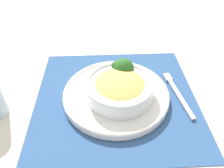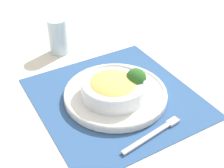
# 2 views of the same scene
# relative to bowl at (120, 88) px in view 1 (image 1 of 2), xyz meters

# --- Properties ---
(ground_plane) EXTENTS (4.00, 4.00, 0.00)m
(ground_plane) POSITION_rel_bowl_xyz_m (-0.01, 0.01, -0.05)
(ground_plane) COLOR beige
(placemat) EXTENTS (0.46, 0.44, 0.00)m
(placemat) POSITION_rel_bowl_xyz_m (-0.01, 0.01, -0.05)
(placemat) COLOR #2D5184
(placemat) RESTS_ON ground_plane
(plate) EXTENTS (0.29, 0.29, 0.02)m
(plate) POSITION_rel_bowl_xyz_m (-0.01, 0.01, -0.03)
(plate) COLOR white
(plate) RESTS_ON placemat
(bowl) EXTENTS (0.18, 0.18, 0.06)m
(bowl) POSITION_rel_bowl_xyz_m (0.00, 0.00, 0.00)
(bowl) COLOR silver
(bowl) RESTS_ON plate
(broccoli_floret) EXTENTS (0.06, 0.06, 0.07)m
(broccoli_floret) POSITION_rel_bowl_xyz_m (0.01, 0.06, 0.01)
(broccoli_floret) COLOR #759E51
(broccoli_floret) RESTS_ON plate
(carrot_slice_near) EXTENTS (0.05, 0.05, 0.01)m
(carrot_slice_near) POSITION_rel_bowl_xyz_m (-0.02, 0.06, -0.02)
(carrot_slice_near) COLOR orange
(carrot_slice_near) RESTS_ON plate
(carrot_slice_middle) EXTENTS (0.05, 0.05, 0.01)m
(carrot_slice_middle) POSITION_rel_bowl_xyz_m (-0.03, 0.06, -0.02)
(carrot_slice_middle) COLOR orange
(carrot_slice_middle) RESTS_ON plate
(carrot_slice_far) EXTENTS (0.05, 0.05, 0.01)m
(carrot_slice_far) POSITION_rel_bowl_xyz_m (-0.05, 0.05, -0.02)
(carrot_slice_far) COLOR orange
(carrot_slice_far) RESTS_ON plate
(carrot_slice_extra) EXTENTS (0.05, 0.05, 0.01)m
(carrot_slice_extra) POSITION_rel_bowl_xyz_m (-0.06, 0.03, -0.02)
(carrot_slice_extra) COLOR orange
(carrot_slice_extra) RESTS_ON plate
(fork) EXTENTS (0.05, 0.18, 0.01)m
(fork) POSITION_rel_bowl_xyz_m (0.16, 0.04, -0.04)
(fork) COLOR #B7B7BC
(fork) RESTS_ON placemat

